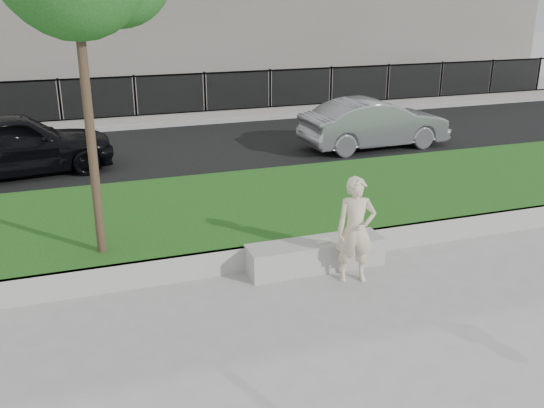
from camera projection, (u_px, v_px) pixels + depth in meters
name	position (u px, v px, depth m)	size (l,w,h in m)	color
ground	(295.00, 298.00, 8.44)	(90.00, 90.00, 0.00)	gray
grass_bank	(235.00, 214.00, 11.04)	(34.00, 4.00, 0.40)	#0F370D
grass_kerb	(271.00, 255.00, 9.30)	(34.00, 0.08, 0.40)	gray
street	(178.00, 152.00, 15.99)	(34.00, 7.00, 0.04)	black
far_pavement	(152.00, 118.00, 19.98)	(34.00, 3.00, 0.12)	gray
iron_fence	(156.00, 109.00, 18.93)	(32.00, 0.30, 1.50)	slate
stone_bench	(315.00, 255.00, 9.28)	(2.14, 0.53, 0.44)	gray
man	(356.00, 230.00, 8.72)	(0.57, 0.38, 1.57)	beige
book	(323.00, 241.00, 9.19)	(0.22, 0.16, 0.03)	beige
car_dark	(15.00, 144.00, 13.66)	(1.73, 4.30, 1.46)	black
car_silver	(375.00, 123.00, 16.12)	(1.38, 3.97, 1.31)	gray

